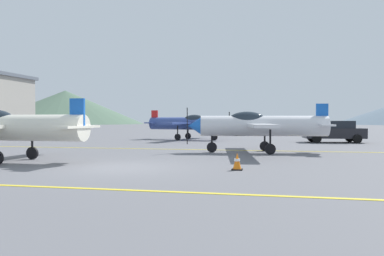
% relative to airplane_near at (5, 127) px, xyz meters
% --- Properties ---
extents(ground_plane, '(400.00, 400.00, 0.00)m').
position_rel_airplane_near_xyz_m(ground_plane, '(5.32, -0.93, -1.42)').
color(ground_plane, slate).
extents(apron_line_near, '(80.00, 0.16, 0.01)m').
position_rel_airplane_near_xyz_m(apron_line_near, '(5.32, -4.96, -1.42)').
color(apron_line_near, yellow).
rests_on(apron_line_near, ground_plane).
extents(apron_line_far, '(80.00, 0.16, 0.01)m').
position_rel_airplane_near_xyz_m(apron_line_far, '(5.32, 7.61, -1.42)').
color(apron_line_far, yellow).
rests_on(apron_line_far, ground_plane).
extents(airplane_near, '(7.31, 8.42, 2.53)m').
position_rel_airplane_near_xyz_m(airplane_near, '(0.00, 0.00, 0.00)').
color(airplane_near, silver).
rests_on(airplane_near, ground_plane).
extents(airplane_mid, '(7.38, 8.46, 2.53)m').
position_rel_airplane_near_xyz_m(airplane_mid, '(9.93, 6.36, 0.00)').
color(airplane_mid, silver).
rests_on(airplane_mid, ground_plane).
extents(airplane_far, '(7.40, 8.43, 2.53)m').
position_rel_airplane_near_xyz_m(airplane_far, '(3.69, 18.04, 0.00)').
color(airplane_far, '#33478C').
rests_on(airplane_far, ground_plane).
extents(car_sedan, '(4.46, 2.37, 1.62)m').
position_rel_airplane_near_xyz_m(car_sedan, '(15.22, 16.41, -0.58)').
color(car_sedan, black).
rests_on(car_sedan, ground_plane).
extents(traffic_cone_front, '(0.36, 0.36, 0.59)m').
position_rel_airplane_near_xyz_m(traffic_cone_front, '(9.45, -0.70, -1.14)').
color(traffic_cone_front, black).
rests_on(traffic_cone_front, ground_plane).
extents(hill_left, '(62.11, 62.11, 13.30)m').
position_rel_airplane_near_xyz_m(hill_left, '(-69.55, 125.23, 5.23)').
color(hill_left, '#4C6651').
rests_on(hill_left, ground_plane).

